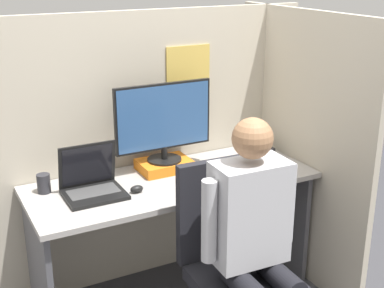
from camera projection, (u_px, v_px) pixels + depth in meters
The scene contains 12 objects.
cubicle_panel_back at pixel (149, 148), 3.22m from camera, with size 2.10×0.05×1.64m.
cubicle_panel_right at pixel (299, 147), 3.26m from camera, with size 0.04×1.24×1.64m.
desk at pixel (173, 208), 3.03m from camera, with size 1.60×0.62×0.74m.
paper_box at pixel (165, 165), 3.10m from camera, with size 0.30×0.22×0.06m.
monitor at pixel (164, 120), 3.01m from camera, with size 0.58×0.20×0.45m.
laptop at pixel (92, 185), 2.77m from camera, with size 0.30×0.25×0.26m.
mouse at pixel (137, 189), 2.80m from camera, with size 0.07×0.04×0.04m.
stapler at pixel (265, 149), 3.37m from camera, with size 0.04×0.16×0.05m.
carrot_toy at pixel (248, 177), 2.94m from camera, with size 0.05×0.13×0.05m.
office_chair at pixel (235, 262), 2.59m from camera, with size 0.52×0.57×0.99m.
person at pixel (256, 235), 2.39m from camera, with size 0.48×0.42×1.27m.
pen_cup at pixel (44, 183), 2.79m from camera, with size 0.07×0.07×0.10m.
Camera 1 is at (-1.18, -2.17, 1.91)m, focal length 50.00 mm.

